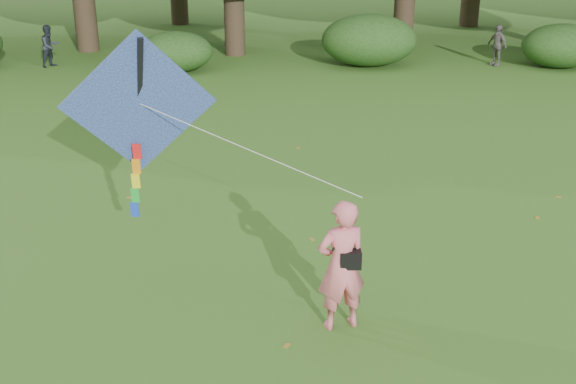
{
  "coord_description": "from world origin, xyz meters",
  "views": [
    {
      "loc": [
        -0.72,
        -8.54,
        5.84
      ],
      "look_at": [
        -0.42,
        2.0,
        1.5
      ],
      "focal_mm": 45.0,
      "sensor_mm": 36.0,
      "label": 1
    }
  ],
  "objects_px": {
    "man_kite_flyer": "(341,266)",
    "flying_kite": "(139,106)",
    "bystander_left": "(50,46)",
    "bystander_right": "(497,45)"
  },
  "relations": [
    {
      "from": "man_kite_flyer",
      "to": "bystander_left",
      "type": "relative_size",
      "value": 1.31
    },
    {
      "from": "bystander_left",
      "to": "bystander_right",
      "type": "height_order",
      "value": "bystander_left"
    },
    {
      "from": "bystander_left",
      "to": "flying_kite",
      "type": "height_order",
      "value": "flying_kite"
    },
    {
      "from": "man_kite_flyer",
      "to": "flying_kite",
      "type": "distance_m",
      "value": 4.13
    },
    {
      "from": "bystander_right",
      "to": "man_kite_flyer",
      "type": "bearing_deg",
      "value": -52.58
    },
    {
      "from": "man_kite_flyer",
      "to": "flying_kite",
      "type": "height_order",
      "value": "flying_kite"
    },
    {
      "from": "man_kite_flyer",
      "to": "flying_kite",
      "type": "bearing_deg",
      "value": -51.35
    },
    {
      "from": "man_kite_flyer",
      "to": "bystander_right",
      "type": "distance_m",
      "value": 18.84
    },
    {
      "from": "bystander_left",
      "to": "bystander_right",
      "type": "relative_size",
      "value": 1.01
    },
    {
      "from": "flying_kite",
      "to": "bystander_left",
      "type": "bearing_deg",
      "value": 110.95
    }
  ]
}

